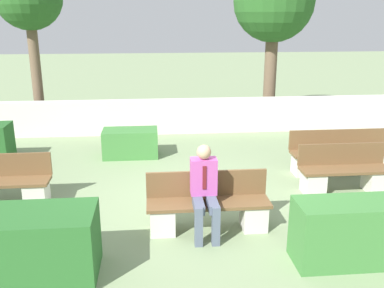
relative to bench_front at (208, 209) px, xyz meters
The scene contains 10 objects.
ground_plane 1.01m from the bench_front, 99.12° to the left, with size 60.00×60.00×0.00m, color gray.
perimeter_wall 5.51m from the bench_front, 91.58° to the left, with size 14.91×0.30×0.93m.
bench_front is the anchor object (origin of this frame).
bench_left_side 2.89m from the bench_front, 24.12° to the left, with size 1.63×0.49×0.85m.
bench_back 3.67m from the bench_front, 35.75° to the left, with size 2.03×0.48×0.85m.
person_seated_man 0.44m from the bench_front, 118.49° to the right, with size 0.38×0.63×1.33m.
hedge_block_mid_right 2.30m from the bench_front, 27.26° to the right, with size 2.13×0.60×0.84m.
hedge_block_far_left 2.72m from the bench_front, 158.30° to the right, with size 2.03×0.83×0.84m.
hedge_block_far_right 3.82m from the bench_front, 109.96° to the left, with size 1.23×0.67×0.62m.
tree_center_left 7.82m from the bench_front, 67.86° to the left, with size 2.29×2.29×4.61m.
Camera 1 is at (-0.63, -6.71, 3.10)m, focal length 40.00 mm.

